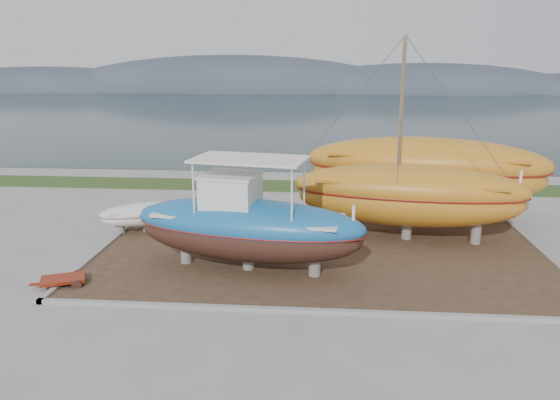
# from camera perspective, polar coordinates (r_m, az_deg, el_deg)

# --- Properties ---
(ground) EXTENTS (140.00, 140.00, 0.00)m
(ground) POSITION_cam_1_polar(r_m,az_deg,el_deg) (19.46, 4.13, -9.03)
(ground) COLOR gray
(ground) RESTS_ON ground
(dirt_patch) EXTENTS (18.00, 12.00, 0.06)m
(dirt_patch) POSITION_cam_1_polar(r_m,az_deg,el_deg) (23.17, 4.26, -5.03)
(dirt_patch) COLOR #422D1E
(dirt_patch) RESTS_ON ground
(curb_frame) EXTENTS (18.60, 12.60, 0.15)m
(curb_frame) POSITION_cam_1_polar(r_m,az_deg,el_deg) (23.16, 4.26, -4.92)
(curb_frame) COLOR gray
(curb_frame) RESTS_ON ground
(grass_strip) EXTENTS (44.00, 3.00, 0.08)m
(grass_strip) POSITION_cam_1_polar(r_m,az_deg,el_deg) (34.23, 4.47, 1.41)
(grass_strip) COLOR #284219
(grass_strip) RESTS_ON ground
(sea) EXTENTS (260.00, 100.00, 0.04)m
(sea) POSITION_cam_1_polar(r_m,az_deg,el_deg) (88.19, 4.73, 9.37)
(sea) COLOR #17292E
(sea) RESTS_ON ground
(mountain_ridge) EXTENTS (200.00, 36.00, 20.00)m
(mountain_ridge) POSITION_cam_1_polar(r_m,az_deg,el_deg) (143.06, 4.79, 11.31)
(mountain_ridge) COLOR #333D49
(mountain_ridge) RESTS_ON ground
(blue_caique) EXTENTS (9.20, 4.31, 4.26)m
(blue_caique) POSITION_cam_1_polar(r_m,az_deg,el_deg) (20.20, -3.40, -1.53)
(blue_caique) COLOR #1A65A4
(blue_caique) RESTS_ON dirt_patch
(white_dinghy) EXTENTS (4.48, 3.18, 1.26)m
(white_dinghy) POSITION_cam_1_polar(r_m,az_deg,el_deg) (25.91, -13.74, -1.76)
(white_dinghy) COLOR silver
(white_dinghy) RESTS_ON dirt_patch
(orange_sailboat) EXTENTS (10.38, 4.33, 8.65)m
(orange_sailboat) POSITION_cam_1_polar(r_m,az_deg,el_deg) (23.87, 13.61, 5.97)
(orange_sailboat) COLOR #BA751C
(orange_sailboat) RESTS_ON dirt_patch
(orange_bare_hull) EXTENTS (12.31, 5.68, 3.89)m
(orange_bare_hull) POSITION_cam_1_polar(r_m,az_deg,el_deg) (28.14, 14.81, 2.20)
(orange_bare_hull) COLOR #BA751C
(orange_bare_hull) RESTS_ON dirt_patch
(red_trailer) EXTENTS (2.45, 1.87, 0.31)m
(red_trailer) POSITION_cam_1_polar(r_m,az_deg,el_deg) (20.88, -21.72, -7.94)
(red_trailer) COLOR maroon
(red_trailer) RESTS_ON ground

